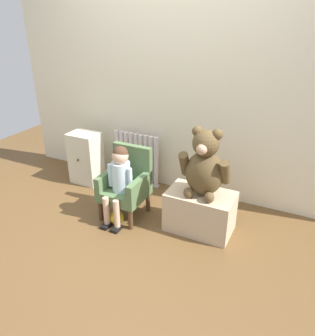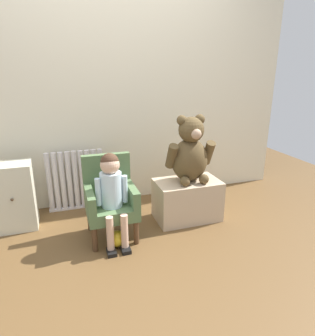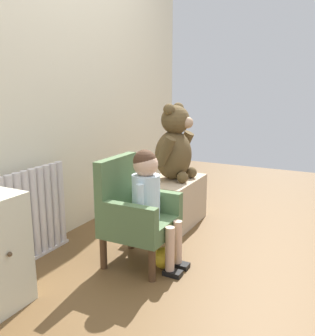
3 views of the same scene
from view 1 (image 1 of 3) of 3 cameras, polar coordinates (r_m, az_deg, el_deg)
ground_plane at (r=2.92m, az=-6.84°, el=-12.63°), size 6.00×6.00×0.00m
back_wall at (r=3.38m, az=3.07°, el=15.31°), size 3.80×0.05×2.40m
radiator at (r=3.71m, az=-3.67°, el=1.59°), size 0.56×0.05×0.60m
small_dresser at (r=3.81m, az=-12.36°, el=1.73°), size 0.33×0.28×0.59m
child_armchair at (r=3.12m, az=-5.41°, el=-2.62°), size 0.40×0.40×0.67m
child_figure at (r=2.97m, az=-6.62°, el=-1.00°), size 0.25×0.35×0.74m
low_bench at (r=2.97m, az=7.39°, el=-7.51°), size 0.59×0.36×0.37m
large_teddy_bear at (r=2.75m, az=8.22°, el=0.31°), size 0.44×0.31×0.60m
toy_ball at (r=3.11m, az=-7.13°, el=-8.55°), size 0.13×0.13×0.13m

